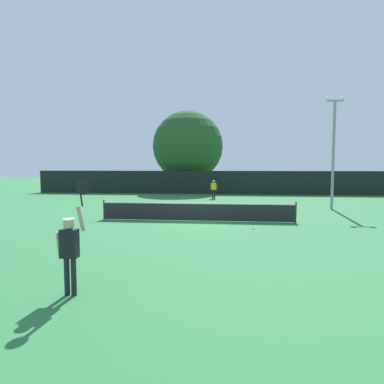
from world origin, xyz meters
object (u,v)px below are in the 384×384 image
Objects in this scene: tennis_ball at (253,229)px; large_tree at (188,146)px; parked_car_near at (297,183)px; light_pole at (334,145)px; player_receiving at (214,188)px; player_serving at (70,245)px.

tennis_ball is 0.01× the size of large_tree.
parked_car_near is (7.23, 25.98, 0.74)m from tennis_ball.
large_tree is (-5.69, 22.55, 5.09)m from tennis_ball.
light_pole is (5.77, 7.70, 4.23)m from tennis_ball.
player_receiving is at bearing 99.64° from tennis_ball.
light_pole is (8.15, -6.29, 3.28)m from player_receiving.
tennis_ball is 10.51m from light_pole.
tennis_ball is at bearing -103.56° from parked_car_near.
large_tree is at bearing 104.16° from tennis_ball.
light_pole is at bearing 56.73° from player_serving.
parked_car_near is (12.92, 3.43, -4.35)m from large_tree.
tennis_ball is at bearing -75.84° from large_tree.
large_tree reaches higher than player_receiving.
player_serving is 38.20× the size of tennis_ball.
parked_car_near is (11.91, 34.20, -0.38)m from player_serving.
player_serving is at bearing -88.13° from large_tree.
player_serving is 1.62× the size of player_receiving.
large_tree is at bearing -163.11° from parked_car_near.
light_pole reaches higher than player_serving.
light_pole is at bearing 142.32° from player_receiving.
parked_car_near is (1.46, 18.27, -3.48)m from light_pole.
parked_car_near is at bearing 74.44° from tennis_ball.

